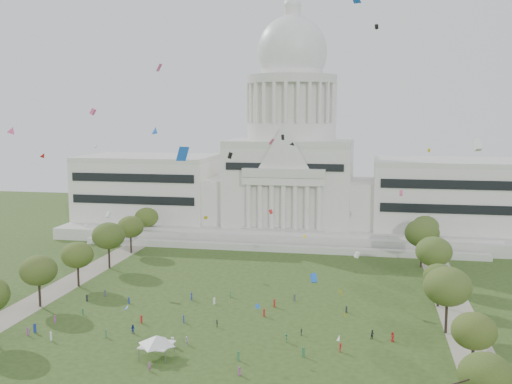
{
  "coord_description": "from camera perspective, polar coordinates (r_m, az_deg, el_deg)",
  "views": [
    {
      "loc": [
        28.34,
        -103.32,
        43.99
      ],
      "look_at": [
        0.0,
        45.0,
        24.0
      ],
      "focal_mm": 42.0,
      "sensor_mm": 36.0,
      "label": 1
    }
  ],
  "objects": [
    {
      "name": "person_2",
      "position": [
        122.46,
        11.04,
        -13.19
      ],
      "size": [
        1.06,
        1.01,
        1.87
      ],
      "primitive_type": "imported",
      "rotation": [
        0.0,
        0.0,
        0.68
      ],
      "color": "#26262B",
      "rests_on": "ground"
    },
    {
      "name": "row_tree_r_4",
      "position": [
        158.1,
        16.58,
        -5.46
      ],
      "size": [
        9.19,
        9.19,
        13.06
      ],
      "color": "black",
      "rests_on": "ground"
    },
    {
      "name": "row_tree_l_5",
      "position": [
        192.53,
        -11.87,
        -3.27
      ],
      "size": [
        8.33,
        8.33,
        11.85
      ],
      "color": "black",
      "rests_on": "ground"
    },
    {
      "name": "row_tree_l_6",
      "position": [
        209.7,
        -10.38,
        -2.39
      ],
      "size": [
        8.19,
        8.19,
        11.64
      ],
      "color": "black",
      "rests_on": "ground"
    },
    {
      "name": "person_3",
      "position": [
        118.99,
        2.89,
        -13.7
      ],
      "size": [
        0.62,
        1.17,
        1.79
      ],
      "primitive_type": "imported",
      "rotation": [
        0.0,
        0.0,
        4.7
      ],
      "color": "#33723F",
      "rests_on": "ground"
    },
    {
      "name": "row_tree_r_3",
      "position": [
        143.57,
        17.02,
        -7.69
      ],
      "size": [
        7.01,
        7.01,
        9.98
      ],
      "color": "black",
      "rests_on": "ground"
    },
    {
      "name": "row_tree_r_1",
      "position": [
        109.35,
        20.05,
        -12.34
      ],
      "size": [
        7.58,
        7.58,
        10.78
      ],
      "color": "black",
      "rests_on": "ground"
    },
    {
      "name": "row_tree_l_2",
      "position": [
        145.58,
        -20.01,
        -7.03
      ],
      "size": [
        8.42,
        8.42,
        11.97
      ],
      "color": "black",
      "rests_on": "ground"
    },
    {
      "name": "distant_crowd",
      "position": [
        130.65,
        -8.08,
        -11.82
      ],
      "size": [
        62.37,
        36.49,
        1.9
      ],
      "color": "navy",
      "rests_on": "ground"
    },
    {
      "name": "row_tree_r_0",
      "position": [
        92.74,
        21.05,
        -15.99
      ],
      "size": [
        7.67,
        7.67,
        10.91
      ],
      "color": "black",
      "rests_on": "ground"
    },
    {
      "name": "person_10",
      "position": [
        122.68,
        4.34,
        -13.15
      ],
      "size": [
        0.64,
        0.9,
        1.39
      ],
      "primitive_type": "imported",
      "rotation": [
        0.0,
        0.0,
        1.32
      ],
      "color": "#4C4C51",
      "rests_on": "ground"
    },
    {
      "name": "path_right",
      "position": [
        141.76,
        18.57,
        -10.93
      ],
      "size": [
        8.0,
        160.0,
        0.04
      ],
      "primitive_type": "cube",
      "color": "gray",
      "rests_on": "ground"
    },
    {
      "name": "ground",
      "position": [
        115.82,
        -4.33,
        -14.8
      ],
      "size": [
        400.0,
        400.0,
        0.0
      ],
      "primitive_type": "plane",
      "color": "#2F451A",
      "rests_on": "ground"
    },
    {
      "name": "capitol",
      "position": [
        219.83,
        3.36,
        1.86
      ],
      "size": [
        160.0,
        64.5,
        91.3
      ],
      "color": "beige",
      "rests_on": "ground"
    },
    {
      "name": "person_4",
      "position": [
        126.93,
        -3.73,
        -12.36
      ],
      "size": [
        0.73,
        1.05,
        1.63
      ],
      "primitive_type": "imported",
      "rotation": [
        0.0,
        0.0,
        4.94
      ],
      "color": "#4C4C51",
      "rests_on": "ground"
    },
    {
      "name": "person_6",
      "position": [
        105.41,
        -1.58,
        -16.68
      ],
      "size": [
        0.54,
        0.77,
        1.5
      ],
      "primitive_type": "imported",
      "rotation": [
        0.0,
        0.0,
        1.66
      ],
      "color": "#994C8C",
      "rests_on": "ground"
    },
    {
      "name": "kite_swarm",
      "position": [
        116.86,
        -2.65,
        -0.35
      ],
      "size": [
        85.33,
        104.06,
        63.48
      ],
      "color": "yellow",
      "rests_on": "ground"
    },
    {
      "name": "row_tree_r_5",
      "position": [
        177.47,
        15.54,
        -3.8
      ],
      "size": [
        9.82,
        9.82,
        13.96
      ],
      "color": "black",
      "rests_on": "ground"
    },
    {
      "name": "row_tree_l_3",
      "position": [
        159.25,
        -16.64,
        -5.77
      ],
      "size": [
        8.12,
        8.12,
        11.55
      ],
      "color": "black",
      "rests_on": "ground"
    },
    {
      "name": "person_0",
      "position": [
        122.11,
        12.89,
        -13.29
      ],
      "size": [
        1.01,
        1.12,
        1.93
      ],
      "primitive_type": "imported",
      "rotation": [
        0.0,
        0.0,
        5.26
      ],
      "color": "#B21E1E",
      "rests_on": "ground"
    },
    {
      "name": "person_9",
      "position": [
        115.51,
        8.05,
        -14.46
      ],
      "size": [
        0.9,
        1.24,
        1.73
      ],
      "primitive_type": "imported",
      "rotation": [
        0.0,
        0.0,
        1.25
      ],
      "color": "#B21E1E",
      "rests_on": "ground"
    },
    {
      "name": "row_tree_r_2",
      "position": [
        126.54,
        17.78,
        -8.57
      ],
      "size": [
        9.55,
        9.55,
        13.58
      ],
      "color": "black",
      "rests_on": "ground"
    },
    {
      "name": "path_left",
      "position": [
        159.8,
        -18.45,
        -8.83
      ],
      "size": [
        8.0,
        160.0,
        0.04
      ],
      "primitive_type": "cube",
      "color": "gray",
      "rests_on": "ground"
    },
    {
      "name": "row_tree_r_6",
      "position": [
        195.51,
        15.83,
        -3.21
      ],
      "size": [
        8.42,
        8.42,
        11.97
      ],
      "color": "black",
      "rests_on": "ground"
    },
    {
      "name": "person_5",
      "position": [
        118.44,
        -6.62,
        -13.87
      ],
      "size": [
        1.37,
        1.69,
        1.72
      ],
      "primitive_type": "imported",
      "rotation": [
        0.0,
        0.0,
        2.12
      ],
      "color": "silver",
      "rests_on": "ground"
    },
    {
      "name": "person_7",
      "position": [
        108.57,
        -10.12,
        -16.02
      ],
      "size": [
        0.7,
        0.72,
        1.61
      ],
      "primitive_type": "imported",
      "rotation": [
        0.0,
        0.0,
        4.03
      ],
      "color": "#994C8C",
      "rests_on": "ground"
    },
    {
      "name": "event_tent",
      "position": [
        113.02,
        -9.44,
        -13.72
      ],
      "size": [
        8.06,
        8.06,
        4.14
      ],
      "color": "#4C4C4C",
      "rests_on": "ground"
    },
    {
      "name": "person_8",
      "position": [
        125.79,
        -11.66,
        -12.66
      ],
      "size": [
        0.95,
        0.67,
        1.8
      ],
      "primitive_type": "imported",
      "rotation": [
        0.0,
        0.0,
        2.98
      ],
      "color": "navy",
      "rests_on": "ground"
    },
    {
      "name": "row_tree_l_4",
      "position": [
        175.21,
        -13.87,
        -4.07
      ],
      "size": [
        9.29,
        9.29,
        13.21
      ],
      "color": "black",
      "rests_on": "ground"
    }
  ]
}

